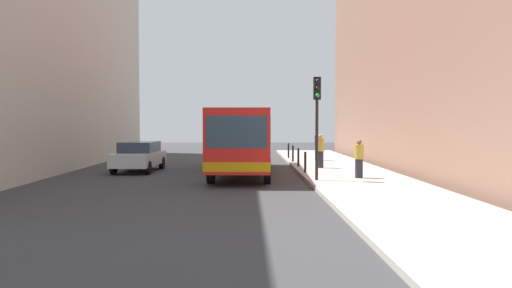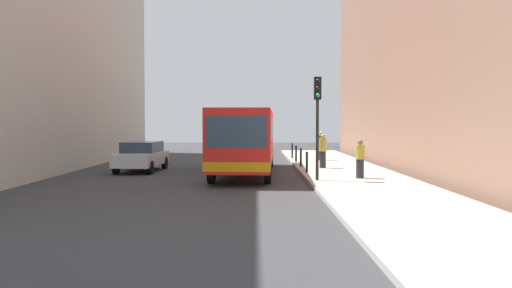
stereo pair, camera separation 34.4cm
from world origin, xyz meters
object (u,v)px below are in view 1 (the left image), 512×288
(bollard_mid, at_px, (298,157))
(pedestrian_near_signal, at_px, (359,159))
(bollard_farthest, at_px, (289,151))
(traffic_light, at_px, (317,108))
(pedestrian_mid_sidewalk, at_px, (320,151))
(car_beside_bus, at_px, (139,156))
(bollard_far, at_px, (293,154))
(bus, at_px, (244,138))
(bollard_near, at_px, (305,162))
(pedestrian_far_sidewalk, at_px, (318,146))

(bollard_mid, distance_m, pedestrian_near_signal, 5.95)
(bollard_mid, bearing_deg, bollard_farthest, 90.00)
(traffic_light, bearing_deg, bollard_mid, 90.90)
(traffic_light, height_order, pedestrian_mid_sidewalk, traffic_light)
(car_beside_bus, relative_size, bollard_far, 4.73)
(bus, relative_size, bollard_far, 11.70)
(pedestrian_near_signal, xyz_separation_m, pedestrian_mid_sidewalk, (-0.92, 4.78, 0.07))
(car_beside_bus, height_order, bollard_near, car_beside_bus)
(bollard_mid, xyz_separation_m, bollard_farthest, (0.00, 6.39, 0.00))
(bollard_far, distance_m, pedestrian_far_sidewalk, 2.03)
(bollard_far, xyz_separation_m, pedestrian_near_signal, (1.95, -8.81, 0.32))
(pedestrian_near_signal, bearing_deg, bollard_far, -151.14)
(bollard_mid, bearing_deg, car_beside_bus, -173.15)
(bollard_near, bearing_deg, traffic_light, -88.19)
(bus, xyz_separation_m, bollard_far, (2.83, 5.44, -1.10))
(bollard_far, xyz_separation_m, pedestrian_far_sidewalk, (1.60, 1.17, 0.40))
(bus, relative_size, bollard_near, 11.70)
(car_beside_bus, distance_m, pedestrian_far_sidewalk, 11.05)
(bollard_near, bearing_deg, pedestrian_mid_sidewalk, 66.47)
(pedestrian_near_signal, height_order, pedestrian_far_sidewalk, pedestrian_far_sidewalk)
(bus, bearing_deg, pedestrian_near_signal, 147.29)
(traffic_light, height_order, bollard_far, traffic_light)
(bollard_near, distance_m, pedestrian_mid_sidewalk, 2.61)
(bollard_near, distance_m, bollard_far, 6.39)
(bollard_near, bearing_deg, bollard_farthest, 90.00)
(pedestrian_mid_sidewalk, xyz_separation_m, pedestrian_far_sidewalk, (0.57, 5.19, 0.01))
(car_beside_bus, bearing_deg, bollard_far, -149.61)
(traffic_light, xyz_separation_m, pedestrian_far_sidewalk, (1.50, 10.72, -1.98))
(bollard_near, relative_size, pedestrian_near_signal, 0.59)
(bollard_mid, height_order, pedestrian_mid_sidewalk, pedestrian_mid_sidewalk)
(traffic_light, distance_m, bollard_near, 3.96)
(car_beside_bus, bearing_deg, pedestrian_mid_sidewalk, -176.01)
(bus, height_order, bollard_near, bus)
(car_beside_bus, height_order, bollard_farthest, car_beside_bus)
(bus, relative_size, pedestrian_near_signal, 6.94)
(car_beside_bus, height_order, bollard_far, car_beside_bus)
(traffic_light, distance_m, pedestrian_near_signal, 2.87)
(bollard_mid, distance_m, bollard_far, 3.20)
(pedestrian_far_sidewalk, bearing_deg, bollard_mid, 138.19)
(car_beside_bus, bearing_deg, bollard_near, 167.66)
(bollard_farthest, distance_m, pedestrian_far_sidewalk, 2.61)
(traffic_light, bearing_deg, pedestrian_near_signal, 21.95)
(car_beside_bus, height_order, bollard_mid, car_beside_bus)
(car_beside_bus, relative_size, pedestrian_far_sidewalk, 2.58)
(bus, bearing_deg, traffic_light, 127.89)
(bollard_mid, bearing_deg, bollard_near, -90.00)
(bus, relative_size, car_beside_bus, 2.48)
(bollard_mid, xyz_separation_m, pedestrian_far_sidewalk, (1.60, 4.37, 0.40))
(bus, distance_m, pedestrian_mid_sidewalk, 4.18)
(bus, bearing_deg, bollard_mid, -139.17)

